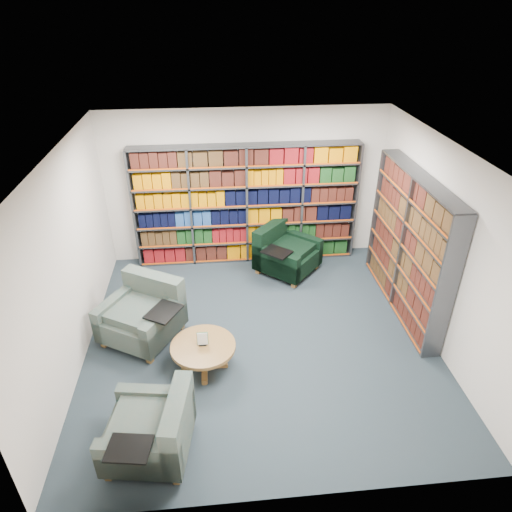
{
  "coord_description": "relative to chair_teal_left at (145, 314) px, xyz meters",
  "views": [
    {
      "loc": [
        -0.58,
        -5.22,
        4.47
      ],
      "look_at": [
        0.0,
        0.6,
        1.05
      ],
      "focal_mm": 32.0,
      "sensor_mm": 36.0,
      "label": 1
    }
  ],
  "objects": [
    {
      "name": "chair_teal_left",
      "position": [
        0.0,
        0.0,
        0.0
      ],
      "size": [
        1.33,
        1.33,
        0.89
      ],
      "color": "#002834",
      "rests_on": "ground"
    },
    {
      "name": "bookshelf_back",
      "position": [
        1.67,
        2.08,
        0.74
      ],
      "size": [
        4.0,
        0.28,
        2.2
      ],
      "color": "#47494F",
      "rests_on": "ground"
    },
    {
      "name": "chair_teal_front",
      "position": [
        0.34,
        -2.07,
        -0.03
      ],
      "size": [
        1.01,
        1.11,
        0.8
      ],
      "color": "#002834",
      "rests_on": "ground"
    },
    {
      "name": "coffee_table",
      "position": [
        0.85,
        -0.82,
        -0.03
      ],
      "size": [
        0.87,
        0.87,
        0.61
      ],
      "color": "olive",
      "rests_on": "ground"
    },
    {
      "name": "chair_green_right",
      "position": [
        2.3,
        1.6,
        -0.01
      ],
      "size": [
        1.31,
        1.31,
        0.85
      ],
      "color": "black",
      "rests_on": "ground"
    },
    {
      "name": "room_shell",
      "position": [
        1.67,
        -0.26,
        1.04
      ],
      "size": [
        5.02,
        5.02,
        2.82
      ],
      "color": "#1A222C",
      "rests_on": "ground"
    },
    {
      "name": "bookshelf_right",
      "position": [
        4.01,
        0.34,
        0.74
      ],
      "size": [
        0.28,
        2.5,
        2.2
      ],
      "color": "#47494F",
      "rests_on": "ground"
    }
  ]
}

